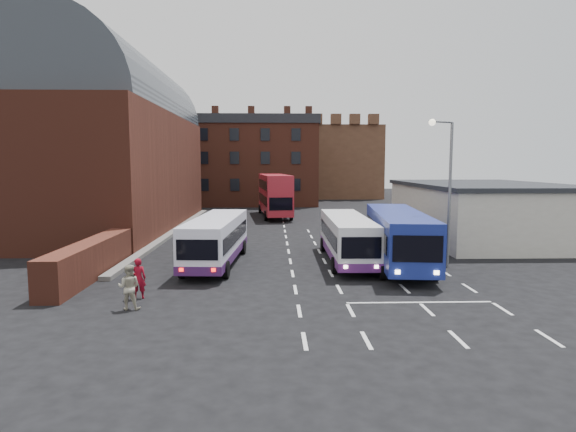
{
  "coord_description": "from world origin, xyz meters",
  "views": [
    {
      "loc": [
        -1.0,
        -22.1,
        5.66
      ],
      "look_at": [
        0.0,
        10.0,
        2.2
      ],
      "focal_mm": 30.0,
      "sensor_mm": 36.0,
      "label": 1
    }
  ],
  "objects_px": {
    "bus_blue": "(398,234)",
    "pedestrian_beige": "(129,287)",
    "bus_white_outbound": "(217,237)",
    "bus_red_double": "(275,195)",
    "pedestrian_red": "(138,278)",
    "bus_white_inbound": "(347,235)",
    "street_lamp": "(446,180)"
  },
  "relations": [
    {
      "from": "bus_blue",
      "to": "bus_red_double",
      "type": "xyz_separation_m",
      "value": [
        -6.83,
        25.38,
        0.63
      ]
    },
    {
      "from": "bus_red_double",
      "to": "street_lamp",
      "type": "height_order",
      "value": "street_lamp"
    },
    {
      "from": "pedestrian_red",
      "to": "pedestrian_beige",
      "type": "height_order",
      "value": "pedestrian_beige"
    },
    {
      "from": "bus_red_double",
      "to": "pedestrian_red",
      "type": "relative_size",
      "value": 6.66
    },
    {
      "from": "bus_white_inbound",
      "to": "pedestrian_beige",
      "type": "xyz_separation_m",
      "value": [
        -9.92,
        -8.96,
        -0.66
      ]
    },
    {
      "from": "bus_blue",
      "to": "pedestrian_red",
      "type": "height_order",
      "value": "bus_blue"
    },
    {
      "from": "bus_white_outbound",
      "to": "street_lamp",
      "type": "height_order",
      "value": "street_lamp"
    },
    {
      "from": "bus_white_outbound",
      "to": "bus_red_double",
      "type": "height_order",
      "value": "bus_red_double"
    },
    {
      "from": "bus_red_double",
      "to": "pedestrian_red",
      "type": "distance_m",
      "value": 32.33
    },
    {
      "from": "bus_white_outbound",
      "to": "pedestrian_beige",
      "type": "bearing_deg",
      "value": -101.93
    },
    {
      "from": "bus_white_inbound",
      "to": "bus_red_double",
      "type": "height_order",
      "value": "bus_red_double"
    },
    {
      "from": "bus_blue",
      "to": "bus_white_inbound",
      "type": "bearing_deg",
      "value": -15.66
    },
    {
      "from": "pedestrian_beige",
      "to": "pedestrian_red",
      "type": "bearing_deg",
      "value": -85.59
    },
    {
      "from": "bus_blue",
      "to": "bus_red_double",
      "type": "relative_size",
      "value": 0.97
    },
    {
      "from": "bus_white_outbound",
      "to": "pedestrian_beige",
      "type": "xyz_separation_m",
      "value": [
        -2.42,
        -8.54,
        -0.69
      ]
    },
    {
      "from": "bus_red_double",
      "to": "pedestrian_red",
      "type": "bearing_deg",
      "value": 73.66
    },
    {
      "from": "bus_white_inbound",
      "to": "bus_blue",
      "type": "relative_size",
      "value": 0.86
    },
    {
      "from": "street_lamp",
      "to": "pedestrian_beige",
      "type": "xyz_separation_m",
      "value": [
        -14.98,
        -7.15,
        -3.94
      ]
    },
    {
      "from": "bus_blue",
      "to": "pedestrian_beige",
      "type": "bearing_deg",
      "value": 37.91
    },
    {
      "from": "bus_white_inbound",
      "to": "bus_blue",
      "type": "bearing_deg",
      "value": 159.12
    },
    {
      "from": "bus_red_double",
      "to": "pedestrian_red",
      "type": "height_order",
      "value": "bus_red_double"
    },
    {
      "from": "bus_blue",
      "to": "bus_red_double",
      "type": "bearing_deg",
      "value": -69.03
    },
    {
      "from": "bus_white_outbound",
      "to": "bus_blue",
      "type": "distance_m",
      "value": 10.24
    },
    {
      "from": "pedestrian_beige",
      "to": "bus_blue",
      "type": "bearing_deg",
      "value": -146.11
    },
    {
      "from": "bus_white_inbound",
      "to": "bus_blue",
      "type": "height_order",
      "value": "bus_blue"
    },
    {
      "from": "pedestrian_red",
      "to": "bus_white_outbound",
      "type": "bearing_deg",
      "value": -120.26
    },
    {
      "from": "bus_white_outbound",
      "to": "street_lamp",
      "type": "xyz_separation_m",
      "value": [
        12.56,
        -1.39,
        3.26
      ]
    },
    {
      "from": "bus_red_double",
      "to": "bus_white_outbound",
      "type": "bearing_deg",
      "value": 76.34
    },
    {
      "from": "street_lamp",
      "to": "pedestrian_beige",
      "type": "relative_size",
      "value": 4.49
    },
    {
      "from": "pedestrian_red",
      "to": "bus_blue",
      "type": "bearing_deg",
      "value": -164.13
    },
    {
      "from": "pedestrian_red",
      "to": "pedestrian_beige",
      "type": "xyz_separation_m",
      "value": [
        0.07,
        -1.52,
        0.02
      ]
    },
    {
      "from": "bus_white_inbound",
      "to": "pedestrian_red",
      "type": "bearing_deg",
      "value": 37.39
    }
  ]
}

